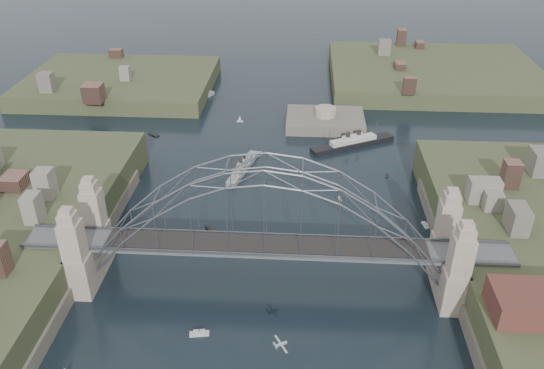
{
  "coord_description": "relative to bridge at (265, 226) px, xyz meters",
  "views": [
    {
      "loc": [
        5.93,
        -77.26,
        65.32
      ],
      "look_at": [
        0.0,
        18.0,
        10.0
      ],
      "focal_mm": 36.73,
      "sensor_mm": 36.0,
      "label": 1
    }
  ],
  "objects": [
    {
      "name": "naval_cruiser_far",
      "position": [
        -27.46,
        86.95,
        -11.6
      ],
      "size": [
        8.25,
        13.04,
        4.66
      ],
      "color": "#999FA1",
      "rests_on": "ground"
    },
    {
      "name": "small_boat_b",
      "position": [
        14.49,
        29.39,
        -12.17
      ],
      "size": [
        0.81,
        1.9,
        0.45
      ],
      "color": "beige",
      "rests_on": "ground"
    },
    {
      "name": "ocean_liner",
      "position": [
        19.07,
        56.83,
        -11.41
      ],
      "size": [
        22.77,
        14.16,
        5.9
      ],
      "color": "black",
      "rests_on": "ground"
    },
    {
      "name": "aeroplane",
      "position": [
        3.57,
        -22.4,
        -4.22
      ],
      "size": [
        2.13,
        3.26,
        0.52
      ],
      "color": "silver"
    },
    {
      "name": "small_boat_c",
      "position": [
        -9.68,
        -13.31,
        -12.04
      ],
      "size": [
        3.25,
        1.5,
        1.43
      ],
      "color": "beige",
      "rests_on": "ground"
    },
    {
      "name": "small_boat_e",
      "position": [
        -35.56,
        60.42,
        -12.17
      ],
      "size": [
        3.73,
        3.35,
        0.45
      ],
      "color": "beige",
      "rests_on": "ground"
    },
    {
      "name": "bridge",
      "position": [
        0.0,
        0.0,
        0.0
      ],
      "size": [
        84.0,
        13.8,
        24.6
      ],
      "color": "#545557",
      "rests_on": "ground"
    },
    {
      "name": "ground",
      "position": [
        0.0,
        0.0,
        -12.32
      ],
      "size": [
        500.0,
        500.0,
        0.0
      ],
      "primitive_type": "plane",
      "color": "black",
      "rests_on": "ground"
    },
    {
      "name": "small_boat_d",
      "position": [
        26.37,
        40.88,
        -12.17
      ],
      "size": [
        1.01,
        1.96,
        0.45
      ],
      "color": "beige",
      "rests_on": "ground"
    },
    {
      "name": "small_boat_f",
      "position": [
        -5.66,
        51.26,
        -12.17
      ],
      "size": [
        1.74,
        0.6,
        0.45
      ],
      "color": "beige",
      "rests_on": "ground"
    },
    {
      "name": "fort_island",
      "position": [
        12.0,
        70.0,
        -12.66
      ],
      "size": [
        22.0,
        16.0,
        9.4
      ],
      "color": "#5B5649",
      "rests_on": "ground"
    },
    {
      "name": "small_boat_a",
      "position": [
        -12.79,
        15.83,
        -12.17
      ],
      "size": [
        1.88,
        2.27,
        0.45
      ],
      "color": "beige",
      "rests_on": "ground"
    },
    {
      "name": "naval_cruiser_near",
      "position": [
        -8.65,
        41.7,
        -11.51
      ],
      "size": [
        6.38,
        17.53,
        5.24
      ],
      "color": "#999FA1",
      "rests_on": "ground"
    },
    {
      "name": "headland_nw",
      "position": [
        -55.0,
        95.0,
        -11.82
      ],
      "size": [
        60.0,
        45.0,
        9.0
      ],
      "primitive_type": "cube",
      "color": "#3B4326",
      "rests_on": "ground"
    },
    {
      "name": "small_boat_h",
      "position": [
        -12.65,
        70.86,
        -11.36
      ],
      "size": [
        1.96,
        1.16,
        2.38
      ],
      "color": "beige",
      "rests_on": "ground"
    },
    {
      "name": "small_boat_i",
      "position": [
        31.78,
        20.0,
        -12.04
      ],
      "size": [
        1.35,
        2.59,
        1.43
      ],
      "color": "beige",
      "rests_on": "ground"
    },
    {
      "name": "headland_ne",
      "position": [
        50.0,
        110.0,
        -11.57
      ],
      "size": [
        70.0,
        55.0,
        9.5
      ],
      "primitive_type": "cube",
      "color": "#3B4326",
      "rests_on": "ground"
    }
  ]
}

